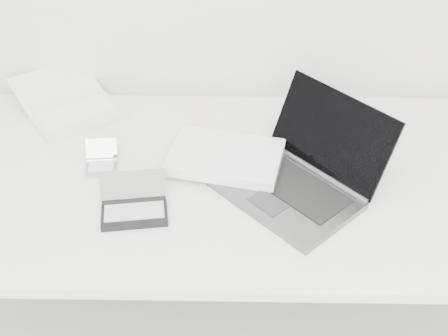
{
  "coord_description": "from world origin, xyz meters",
  "views": [
    {
      "loc": [
        -0.01,
        0.26,
        1.79
      ],
      "look_at": [
        -0.03,
        1.51,
        0.79
      ],
      "focal_mm": 50.0,
      "sensor_mm": 36.0,
      "label": 1
    }
  ],
  "objects_px": {
    "netbook_open_white": "(71,107)",
    "laptop_large": "(266,168)",
    "desk": "(235,189)",
    "palmtop_charcoal": "(134,207)"
  },
  "relations": [
    {
      "from": "desk",
      "to": "netbook_open_white",
      "type": "height_order",
      "value": "netbook_open_white"
    },
    {
      "from": "netbook_open_white",
      "to": "laptop_large",
      "type": "bearing_deg",
      "value": -63.82
    },
    {
      "from": "netbook_open_white",
      "to": "palmtop_charcoal",
      "type": "xyz_separation_m",
      "value": [
        0.25,
        -0.45,
        -0.0
      ]
    },
    {
      "from": "desk",
      "to": "laptop_large",
      "type": "relative_size",
      "value": 2.67
    },
    {
      "from": "desk",
      "to": "laptop_large",
      "type": "distance_m",
      "value": 0.12
    },
    {
      "from": "laptop_large",
      "to": "palmtop_charcoal",
      "type": "bearing_deg",
      "value": -111.0
    },
    {
      "from": "desk",
      "to": "palmtop_charcoal",
      "type": "relative_size",
      "value": 8.93
    },
    {
      "from": "palmtop_charcoal",
      "to": "desk",
      "type": "bearing_deg",
      "value": 22.38
    },
    {
      "from": "laptop_large",
      "to": "netbook_open_white",
      "type": "bearing_deg",
      "value": -161.77
    },
    {
      "from": "netbook_open_white",
      "to": "palmtop_charcoal",
      "type": "relative_size",
      "value": 2.28
    }
  ]
}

